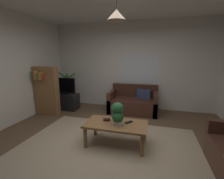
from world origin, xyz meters
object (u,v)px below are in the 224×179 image
at_px(coffee_table, 116,127).
at_px(remote_on_table_1, 120,124).
at_px(potted_plant_on_table, 118,113).
at_px(pendant_lamp, 116,15).
at_px(remote_on_table_0, 129,122).
at_px(bookshelf_corner, 46,90).
at_px(book_on_table_0, 107,120).
at_px(book_on_table_1, 107,119).
at_px(tv_stand, 64,101).
at_px(book_on_table_2, 106,117).
at_px(potted_palm_corner, 68,90).
at_px(tv, 63,86).
at_px(couch_under_window, 133,103).

height_order(coffee_table, remote_on_table_1, remote_on_table_1).
xyz_separation_m(potted_plant_on_table, pendant_lamp, (-0.04, 0.04, 1.69)).
xyz_separation_m(coffee_table, pendant_lamp, (-0.00, 0.00, 1.97)).
distance_m(remote_on_table_0, bookshelf_corner, 2.76).
xyz_separation_m(book_on_table_0, potted_plant_on_table, (0.24, -0.13, 0.20)).
bearing_deg(book_on_table_1, tv_stand, 140.52).
relative_size(book_on_table_2, potted_palm_corner, 0.11).
xyz_separation_m(remote_on_table_1, tv_stand, (-2.22, 1.70, -0.20)).
bearing_deg(pendant_lamp, remote_on_table_1, -19.55).
relative_size(tv, pendant_lamp, 1.65).
distance_m(book_on_table_2, remote_on_table_1, 0.32).
relative_size(tv, bookshelf_corner, 0.60).
relative_size(couch_under_window, book_on_table_1, 12.98).
relative_size(coffee_table, remote_on_table_1, 7.25).
xyz_separation_m(coffee_table, tv_stand, (-2.14, 1.67, -0.12)).
bearing_deg(potted_plant_on_table, tv_stand, 141.92).
bearing_deg(potted_plant_on_table, remote_on_table_0, 35.36).
distance_m(couch_under_window, coffee_table, 1.95).
bearing_deg(potted_palm_corner, couch_under_window, -3.62).
height_order(remote_on_table_1, pendant_lamp, pendant_lamp).
bearing_deg(potted_palm_corner, remote_on_table_0, -39.11).
height_order(remote_on_table_0, remote_on_table_1, same).
relative_size(book_on_table_1, pendant_lamp, 0.22).
xyz_separation_m(tv, pendant_lamp, (2.14, -1.65, 1.57)).
bearing_deg(potted_plant_on_table, book_on_table_2, 152.55).
bearing_deg(potted_plant_on_table, couch_under_window, 89.32).
relative_size(potted_plant_on_table, tv, 0.50).
bearing_deg(bookshelf_corner, tv_stand, 72.73).
bearing_deg(pendant_lamp, book_on_table_0, 157.61).
distance_m(book_on_table_0, book_on_table_1, 0.03).
distance_m(couch_under_window, potted_plant_on_table, 2.03).
relative_size(potted_plant_on_table, pendant_lamp, 0.83).
xyz_separation_m(tv_stand, bookshelf_corner, (-0.19, -0.60, 0.47)).
bearing_deg(couch_under_window, book_on_table_0, -98.12).
height_order(remote_on_table_0, potted_palm_corner, potted_palm_corner).
relative_size(remote_on_table_0, tv_stand, 0.18).
distance_m(couch_under_window, pendant_lamp, 2.84).
bearing_deg(couch_under_window, pendant_lamp, -91.89).
height_order(remote_on_table_1, potted_plant_on_table, potted_plant_on_table).
height_order(tv_stand, potted_palm_corner, potted_palm_corner).
bearing_deg(tv, potted_palm_corner, 101.55).
bearing_deg(couch_under_window, bookshelf_corner, -159.83).
relative_size(coffee_table, potted_plant_on_table, 2.77).
xyz_separation_m(coffee_table, remote_on_table_0, (0.23, 0.09, 0.08)).
relative_size(book_on_table_1, tv_stand, 0.12).
distance_m(potted_plant_on_table, tv_stand, 2.81).
height_order(book_on_table_0, tv, tv).
bearing_deg(coffee_table, couch_under_window, 88.11).
relative_size(book_on_table_0, book_on_table_2, 0.97).
xyz_separation_m(book_on_table_0, bookshelf_corner, (-2.13, 0.99, 0.27)).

